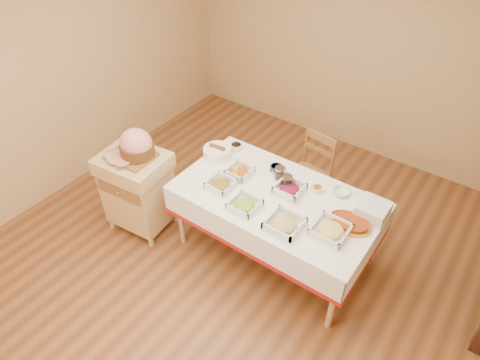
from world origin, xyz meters
name	(u,v)px	position (x,y,z in m)	size (l,w,h in m)	color
room_shell	(229,151)	(0.00, 0.00, 1.30)	(5.00, 5.00, 5.00)	brown
dining_table	(276,209)	(0.30, 0.30, 0.60)	(1.82, 1.02, 0.76)	tan
butcher_cart	(138,188)	(-1.03, -0.17, 0.50)	(0.68, 0.59, 0.89)	tan
dining_chair	(309,174)	(0.23, 1.08, 0.46)	(0.46, 0.44, 0.90)	brown
ham_on_board	(136,146)	(-0.99, -0.13, 1.01)	(0.45, 0.43, 0.30)	brown
serving_dish_a	(221,184)	(-0.18, 0.10, 0.79)	(0.23, 0.23, 0.10)	silver
serving_dish_b	(245,205)	(0.15, 0.01, 0.79)	(0.24, 0.24, 0.10)	silver
serving_dish_c	(284,224)	(0.55, 0.01, 0.80)	(0.28, 0.28, 0.11)	silver
serving_dish_d	(331,230)	(0.89, 0.17, 0.79)	(0.28, 0.28, 0.11)	silver
serving_dish_e	(240,172)	(-0.14, 0.35, 0.79)	(0.23, 0.22, 0.10)	silver
serving_dish_f	(290,189)	(0.36, 0.41, 0.80)	(0.25, 0.24, 0.11)	silver
small_bowl_left	(236,146)	(-0.41, 0.66, 0.79)	(0.12, 0.12, 0.06)	silver
small_bowl_mid	(276,168)	(0.10, 0.60, 0.79)	(0.12, 0.12, 0.05)	navy
small_bowl_right	(317,189)	(0.56, 0.56, 0.79)	(0.10, 0.10, 0.05)	silver
bowl_white_imported	(280,172)	(0.15, 0.59, 0.78)	(0.14, 0.14, 0.03)	silver
bowl_small_imported	(341,192)	(0.75, 0.65, 0.78)	(0.15, 0.15, 0.05)	silver
preserve_jar_left	(280,173)	(0.19, 0.52, 0.82)	(0.10, 0.10, 0.12)	silver
preserve_jar_right	(287,182)	(0.31, 0.45, 0.82)	(0.10, 0.10, 0.12)	silver
mustard_bottle	(235,172)	(-0.14, 0.27, 0.84)	(0.05, 0.05, 0.17)	yellow
bread_basket	(217,152)	(-0.49, 0.45, 0.81)	(0.28, 0.28, 0.12)	white
plate_stack	(373,210)	(1.08, 0.55, 0.82)	(0.25, 0.25, 0.12)	silver
brass_platter	(350,223)	(0.98, 0.35, 0.78)	(0.36, 0.26, 0.05)	#BF8736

